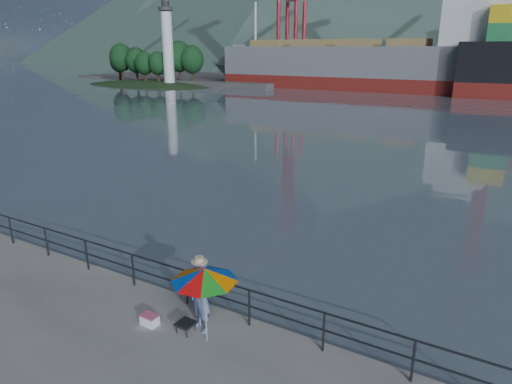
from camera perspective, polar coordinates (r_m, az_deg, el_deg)
harbor_water at (r=137.37m, az=27.08°, el=12.89°), size 500.00×280.00×0.00m
guardrail at (r=14.70m, az=-17.89°, el=-8.28°), size 22.00×0.06×1.03m
lighthouse_islet at (r=95.04m, az=-13.12°, el=13.21°), size 48.00×26.40×19.20m
fisherman at (r=11.51m, az=-6.92°, el=-12.85°), size 0.77×0.62×1.83m
beach_umbrella at (r=10.67m, az=-6.48°, el=-10.24°), size 1.92×1.92×1.92m
folding_stool at (r=11.86m, az=-8.76°, el=-16.33°), size 0.43×0.43×0.27m
cooler_bag at (r=12.30m, az=-13.14°, el=-15.36°), size 0.44×0.30×0.25m
fishing_rod at (r=12.82m, az=-5.14°, el=-14.11°), size 0.70×1.73×1.31m
bulk_carrier at (r=83.08m, az=14.81°, el=15.19°), size 52.28×9.05×14.50m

